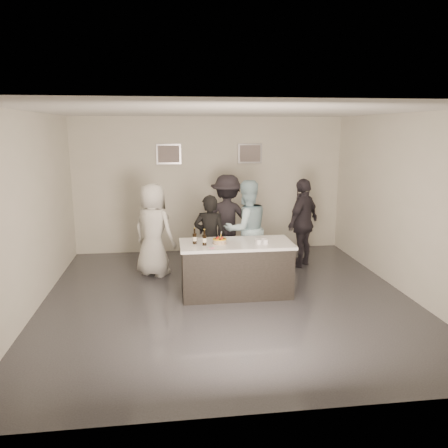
# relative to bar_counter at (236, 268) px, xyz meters

# --- Properties ---
(floor) EXTENTS (6.00, 6.00, 0.00)m
(floor) POSITION_rel_bar_counter_xyz_m (-0.16, -0.19, -0.45)
(floor) COLOR #3D3D42
(floor) RESTS_ON ground
(ceiling) EXTENTS (6.00, 6.00, 0.00)m
(ceiling) POSITION_rel_bar_counter_xyz_m (-0.16, -0.19, 2.55)
(ceiling) COLOR white
(wall_back) EXTENTS (6.00, 0.04, 3.00)m
(wall_back) POSITION_rel_bar_counter_xyz_m (-0.16, 2.81, 1.05)
(wall_back) COLOR silver
(wall_back) RESTS_ON ground
(wall_front) EXTENTS (6.00, 0.04, 3.00)m
(wall_front) POSITION_rel_bar_counter_xyz_m (-0.16, -3.19, 1.05)
(wall_front) COLOR silver
(wall_front) RESTS_ON ground
(wall_left) EXTENTS (0.04, 6.00, 3.00)m
(wall_left) POSITION_rel_bar_counter_xyz_m (-3.16, -0.19, 1.05)
(wall_left) COLOR silver
(wall_left) RESTS_ON ground
(wall_right) EXTENTS (0.04, 6.00, 3.00)m
(wall_right) POSITION_rel_bar_counter_xyz_m (2.84, -0.19, 1.05)
(wall_right) COLOR silver
(wall_right) RESTS_ON ground
(picture_left) EXTENTS (0.54, 0.04, 0.44)m
(picture_left) POSITION_rel_bar_counter_xyz_m (-1.06, 2.78, 1.75)
(picture_left) COLOR #B2B2B7
(picture_left) RESTS_ON wall_back
(picture_right) EXTENTS (0.54, 0.04, 0.44)m
(picture_right) POSITION_rel_bar_counter_xyz_m (0.74, 2.78, 1.75)
(picture_right) COLOR #B2B2B7
(picture_right) RESTS_ON wall_back
(bar_counter) EXTENTS (1.86, 0.86, 0.90)m
(bar_counter) POSITION_rel_bar_counter_xyz_m (0.00, 0.00, 0.00)
(bar_counter) COLOR white
(bar_counter) RESTS_ON ground
(cake) EXTENTS (0.22, 0.22, 0.07)m
(cake) POSITION_rel_bar_counter_xyz_m (-0.28, -0.03, 0.49)
(cake) COLOR gold
(cake) RESTS_ON bar_counter
(beer_bottle_a) EXTENTS (0.07, 0.07, 0.26)m
(beer_bottle_a) POSITION_rel_bar_counter_xyz_m (-0.69, 0.01, 0.58)
(beer_bottle_a) COLOR black
(beer_bottle_a) RESTS_ON bar_counter
(beer_bottle_b) EXTENTS (0.07, 0.07, 0.26)m
(beer_bottle_b) POSITION_rel_bar_counter_xyz_m (-0.54, -0.10, 0.58)
(beer_bottle_b) COLOR black
(beer_bottle_b) RESTS_ON bar_counter
(tumbler_cluster) EXTENTS (0.19, 0.19, 0.08)m
(tumbler_cluster) POSITION_rel_bar_counter_xyz_m (0.41, -0.10, 0.49)
(tumbler_cluster) COLOR #EDA216
(tumbler_cluster) RESTS_ON bar_counter
(candles) EXTENTS (0.24, 0.08, 0.01)m
(candles) POSITION_rel_bar_counter_xyz_m (-0.34, -0.31, 0.45)
(candles) COLOR pink
(candles) RESTS_ON bar_counter
(person_main_black) EXTENTS (0.66, 0.52, 1.60)m
(person_main_black) POSITION_rel_bar_counter_xyz_m (-0.37, 0.72, 0.35)
(person_main_black) COLOR black
(person_main_black) RESTS_ON ground
(person_main_blue) EXTENTS (1.05, 0.92, 1.83)m
(person_main_blue) POSITION_rel_bar_counter_xyz_m (0.33, 0.90, 0.46)
(person_main_blue) COLOR #A6CDD9
(person_main_blue) RESTS_ON ground
(person_guest_left) EXTENTS (1.02, 0.96, 1.76)m
(person_guest_left) POSITION_rel_bar_counter_xyz_m (-1.39, 1.19, 0.43)
(person_guest_left) COLOR white
(person_guest_left) RESTS_ON ground
(person_guest_right) EXTENTS (1.05, 1.04, 1.79)m
(person_guest_right) POSITION_rel_bar_counter_xyz_m (1.57, 1.39, 0.44)
(person_guest_right) COLOR #2D2930
(person_guest_right) RESTS_ON ground
(person_guest_back) EXTENTS (1.32, 0.97, 1.84)m
(person_guest_back) POSITION_rel_bar_counter_xyz_m (0.10, 1.79, 0.47)
(person_guest_back) COLOR black
(person_guest_back) RESTS_ON ground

